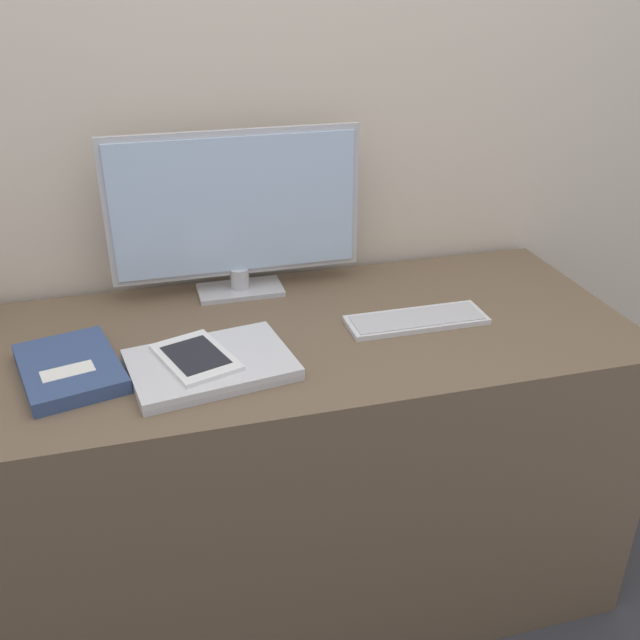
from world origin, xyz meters
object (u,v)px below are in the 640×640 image
Objects in this scene: laptop at (211,365)px; ereader at (196,357)px; monitor at (236,211)px; keyboard at (416,320)px; notebook at (70,368)px.

ereader is (-0.03, 0.01, 0.02)m from laptop.
monitor is 1.87× the size of keyboard.
laptop is 1.20× the size of notebook.
notebook is (-0.39, -0.30, -0.19)m from monitor.
ereader is (-0.51, -0.08, 0.02)m from keyboard.
ereader is at bearing 164.36° from laptop.
monitor is 2.07× the size of notebook.
laptop is at bearing -108.31° from monitor.
laptop reaches higher than keyboard.
monitor is 1.73× the size of laptop.
ereader reaches higher than notebook.
monitor is 0.53m from notebook.
notebook is at bearing -177.46° from keyboard.
keyboard is 0.92× the size of laptop.
ereader is at bearing -112.69° from monitor.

